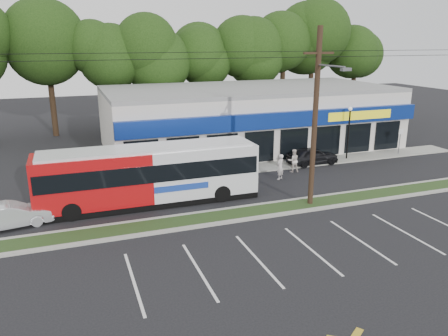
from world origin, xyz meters
TOP-DOWN VIEW (x-y plane):
  - ground at (0.00, 0.00)m, footprint 120.00×120.00m
  - grass_strip at (0.00, 1.00)m, footprint 40.00×1.60m
  - curb_south at (0.00, 0.15)m, footprint 40.00×0.25m
  - curb_north at (0.00, 1.85)m, footprint 40.00×0.25m
  - sidewalk at (5.00, 9.00)m, footprint 32.00×2.20m
  - strip_mall at (5.50, 15.91)m, footprint 25.00×12.55m
  - utility_pole at (2.83, 0.93)m, footprint 50.00×2.77m
  - lamp_post at (11.00, 8.80)m, footprint 0.30×0.30m
  - sign_post at (16.00, 8.57)m, footprint 0.45×0.10m
  - tree_line at (4.00, 26.00)m, footprint 46.76×6.76m
  - metrobus at (-5.68, 4.50)m, footprint 12.72×2.76m
  - car_dark at (7.64, 8.50)m, footprint 4.06×1.69m
  - car_silver at (-13.05, 3.50)m, footprint 4.13×2.05m
  - pedestrian_a at (3.58, 6.00)m, footprint 0.78×0.71m
  - pedestrian_b at (5.30, 7.26)m, footprint 0.92×0.77m

SIDE VIEW (x-z plane):
  - ground at x=0.00m, z-range 0.00..0.00m
  - sidewalk at x=5.00m, z-range 0.00..0.10m
  - grass_strip at x=0.00m, z-range 0.00..0.12m
  - curb_south at x=0.00m, z-range 0.00..0.14m
  - curb_north at x=0.00m, z-range 0.00..0.14m
  - car_silver at x=-13.05m, z-range 0.00..1.30m
  - car_dark at x=7.64m, z-range 0.00..1.38m
  - pedestrian_b at x=5.30m, z-range 0.00..1.70m
  - pedestrian_a at x=3.58m, z-range 0.00..1.78m
  - sign_post at x=16.00m, z-range 0.44..2.67m
  - metrobus at x=-5.68m, z-range 0.10..3.51m
  - strip_mall at x=5.50m, z-range 0.00..5.30m
  - lamp_post at x=11.00m, z-range 0.55..4.80m
  - utility_pole at x=2.83m, z-range 0.41..10.41m
  - tree_line at x=4.00m, z-range 2.50..14.33m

